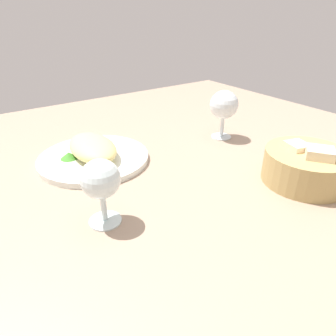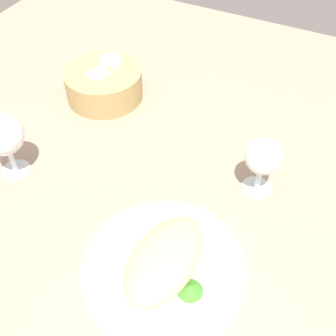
# 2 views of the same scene
# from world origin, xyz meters

# --- Properties ---
(ground_plane) EXTENTS (1.40, 1.40, 0.02)m
(ground_plane) POSITION_xyz_m (0.00, 0.00, -0.01)
(ground_plane) COLOR gray
(plate) EXTENTS (0.26, 0.26, 0.01)m
(plate) POSITION_xyz_m (-0.17, -0.14, 0.01)
(plate) COLOR white
(plate) RESTS_ON ground_plane
(omelette) EXTENTS (0.18, 0.11, 0.04)m
(omelette) POSITION_xyz_m (-0.17, -0.14, 0.04)
(omelette) COLOR #DFCE7C
(omelette) RESTS_ON plate
(lettuce_garnish) EXTENTS (0.04, 0.04, 0.02)m
(lettuce_garnish) POSITION_xyz_m (-0.19, -0.20, 0.02)
(lettuce_garnish) COLOR #418B2C
(lettuce_garnish) RESTS_ON plate
(bread_basket) EXTENTS (0.18, 0.18, 0.09)m
(bread_basket) POSITION_xyz_m (0.18, 0.19, 0.04)
(bread_basket) COLOR tan
(bread_basket) RESTS_ON ground_plane
(wine_glass_near) EXTENTS (0.07, 0.07, 0.12)m
(wine_glass_near) POSITION_xyz_m (0.06, -0.22, 0.08)
(wine_glass_near) COLOR silver
(wine_glass_near) RESTS_ON ground_plane
(wine_glass_far) EXTENTS (0.08, 0.08, 0.13)m
(wine_glass_far) POSITION_xyz_m (-0.10, 0.22, 0.09)
(wine_glass_far) COLOR silver
(wine_glass_far) RESTS_ON ground_plane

